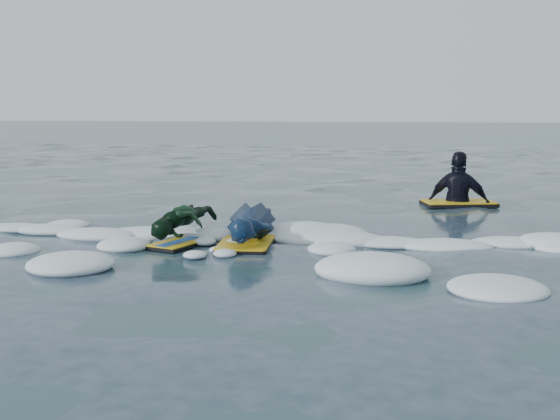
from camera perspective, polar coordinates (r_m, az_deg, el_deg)
The scene contains 5 objects.
ground at distance 7.06m, azimuth 0.02°, elevation -5.01°, with size 120.00×120.00×0.00m, color #152D34.
foam_band at distance 8.06m, azimuth 1.06°, elevation -3.30°, with size 12.00×3.10×0.30m, color white, non-canonical shape.
prone_woman_unit at distance 8.41m, azimuth -2.45°, elevation -1.27°, with size 0.72×1.70×0.43m.
prone_child_unit at distance 8.50m, azimuth -7.84°, elevation -1.17°, with size 0.81×1.27×0.45m.
waiting_rider_unit at distance 11.89m, azimuth 14.31°, elevation 0.43°, with size 1.28×0.88×1.75m.
Camera 1 is at (0.97, -6.80, 1.66)m, focal length 45.00 mm.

